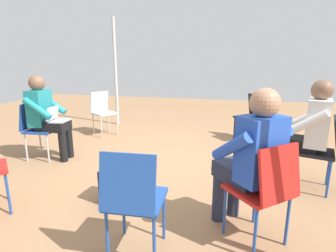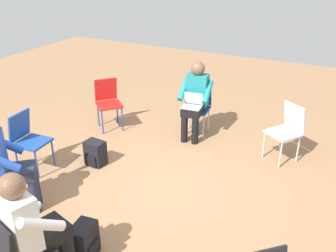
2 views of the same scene
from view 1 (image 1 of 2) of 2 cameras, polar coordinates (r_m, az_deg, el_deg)
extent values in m
plane|color=#99704C|center=(3.78, -0.84, -8.28)|extent=(14.00, 14.00, 0.00)
cube|color=#1E4799|center=(4.31, -25.70, -0.84)|extent=(0.44, 0.44, 0.03)
cylinder|color=#B7B7BC|center=(4.41, -22.36, -3.21)|extent=(0.02, 0.02, 0.42)
cylinder|color=#B7B7BC|center=(4.14, -24.68, -4.53)|extent=(0.02, 0.02, 0.42)
cylinder|color=#B7B7BC|center=(4.59, -26.04, -2.95)|extent=(0.02, 0.02, 0.42)
cylinder|color=#B7B7BC|center=(4.33, -28.50, -4.19)|extent=(0.02, 0.02, 0.42)
cube|color=#1E4799|center=(4.37, -28.07, 2.00)|extent=(0.14, 0.39, 0.40)
cube|color=#1E4799|center=(2.01, -6.84, -15.51)|extent=(0.43, 0.43, 0.03)
cylinder|color=#1E4799|center=(2.31, -9.62, -17.88)|extent=(0.02, 0.02, 0.42)
cylinder|color=#1E4799|center=(2.23, -0.91, -18.93)|extent=(0.02, 0.02, 0.42)
cylinder|color=#1E4799|center=(2.05, -13.07, -22.61)|extent=(0.02, 0.02, 0.42)
cylinder|color=#1E4799|center=(1.96, -3.01, -24.18)|extent=(0.02, 0.02, 0.42)
cube|color=#1E4799|center=(1.75, -8.89, -12.30)|extent=(0.39, 0.12, 0.40)
cube|color=red|center=(2.23, 18.85, -13.13)|extent=(0.56, 0.56, 0.03)
cylinder|color=#1E4799|center=(2.34, 12.24, -17.62)|extent=(0.02, 0.02, 0.42)
cylinder|color=#1E4799|center=(2.55, 18.39, -15.28)|extent=(0.02, 0.02, 0.42)
cylinder|color=#1E4799|center=(2.14, 18.44, -21.41)|extent=(0.02, 0.02, 0.42)
cylinder|color=#1E4799|center=(2.36, 24.55, -18.34)|extent=(0.02, 0.02, 0.42)
cube|color=red|center=(2.03, 23.20, -9.57)|extent=(0.35, 0.32, 0.40)
cube|color=black|center=(5.01, 17.13, 1.80)|extent=(0.57, 0.57, 0.03)
cylinder|color=black|center=(4.82, 17.00, -1.38)|extent=(0.02, 0.02, 0.42)
cylinder|color=black|center=(5.06, 14.23, -0.52)|extent=(0.02, 0.02, 0.42)
cylinder|color=black|center=(5.07, 19.66, -0.87)|extent=(0.02, 0.02, 0.42)
cylinder|color=black|center=(5.29, 16.91, -0.07)|extent=(0.02, 0.02, 0.42)
cube|color=black|center=(5.11, 18.78, 4.36)|extent=(0.33, 0.34, 0.40)
cube|color=black|center=(3.37, 29.14, -4.97)|extent=(0.49, 0.49, 0.03)
cylinder|color=#1E4799|center=(3.29, 25.62, -9.19)|extent=(0.02, 0.02, 0.42)
cylinder|color=#1E4799|center=(3.61, 26.10, -7.26)|extent=(0.02, 0.02, 0.42)
cylinder|color=#1E4799|center=(3.29, 31.58, -9.90)|extent=(0.02, 0.02, 0.42)
cylinder|color=#1E4799|center=(3.61, 31.51, -7.90)|extent=(0.02, 0.02, 0.42)
cylinder|color=#1E4799|center=(3.26, -31.77, -10.14)|extent=(0.02, 0.02, 0.42)
cylinder|color=#1E4799|center=(2.95, -31.45, -12.55)|extent=(0.02, 0.02, 0.42)
cube|color=#B7B7BC|center=(5.34, -13.66, 2.73)|extent=(0.56, 0.56, 0.03)
cylinder|color=#B7B7BC|center=(5.32, -11.04, 0.34)|extent=(0.02, 0.02, 0.42)
cylinder|color=#B7B7BC|center=(5.16, -14.29, -0.24)|extent=(0.02, 0.02, 0.42)
cylinder|color=#B7B7BC|center=(5.61, -12.82, 0.94)|extent=(0.02, 0.02, 0.42)
cylinder|color=#B7B7BC|center=(5.46, -15.94, 0.41)|extent=(0.02, 0.02, 0.42)
cube|color=#B7B7BC|center=(5.47, -14.73, 5.21)|extent=(0.29, 0.37, 0.40)
cylinder|color=black|center=(4.25, -20.72, -3.47)|extent=(0.11, 0.11, 0.45)
cylinder|color=black|center=(4.10, -21.90, -4.18)|extent=(0.11, 0.11, 0.45)
cube|color=black|center=(4.19, -23.65, 0.06)|extent=(0.45, 0.35, 0.14)
cube|color=teal|center=(4.24, -26.17, 3.55)|extent=(0.26, 0.36, 0.52)
sphere|color=brown|center=(4.20, -26.68, 8.37)|extent=(0.22, 0.22, 0.22)
cylinder|color=teal|center=(4.35, -23.66, 4.37)|extent=(0.40, 0.13, 0.31)
cylinder|color=teal|center=(4.02, -26.58, 3.39)|extent=(0.40, 0.13, 0.31)
cube|color=#9EA0A5|center=(4.12, -22.43, 1.06)|extent=(0.25, 0.32, 0.02)
cube|color=#B2D1F2|center=(4.15, -23.88, 2.55)|extent=(0.08, 0.30, 0.20)
cylinder|color=black|center=(3.37, 22.59, -8.05)|extent=(0.11, 0.11, 0.45)
cylinder|color=black|center=(3.54, 23.00, -7.06)|extent=(0.11, 0.11, 0.45)
cube|color=black|center=(3.36, 26.08, -3.36)|extent=(0.49, 0.40, 0.14)
cube|color=silver|center=(3.29, 29.81, 0.58)|extent=(0.30, 0.39, 0.52)
sphere|color=brown|center=(3.24, 30.56, 6.77)|extent=(0.22, 0.22, 0.22)
cylinder|color=silver|center=(3.09, 27.96, 0.54)|extent=(0.41, 0.19, 0.31)
cylinder|color=silver|center=(3.49, 28.29, 1.83)|extent=(0.41, 0.19, 0.31)
cylinder|color=#23283D|center=(2.50, 10.92, -14.96)|extent=(0.11, 0.11, 0.45)
cylinder|color=#23283D|center=(2.61, 14.14, -13.90)|extent=(0.11, 0.11, 0.45)
cube|color=#23283D|center=(2.32, 15.61, -9.79)|extent=(0.50, 0.51, 0.14)
cube|color=blue|center=(2.10, 19.55, -4.94)|extent=(0.40, 0.39, 0.52)
sphere|color=#A87A5B|center=(2.02, 20.36, 4.75)|extent=(0.22, 0.22, 0.22)
cylinder|color=blue|center=(2.03, 13.66, -4.43)|extent=(0.33, 0.36, 0.31)
cylinder|color=blue|center=(2.30, 21.23, -2.82)|extent=(0.33, 0.36, 0.31)
cube|color=black|center=(2.84, -11.65, -12.36)|extent=(0.22, 0.30, 0.36)
cube|color=black|center=(2.88, -11.57, -13.81)|extent=(0.27, 0.22, 0.16)
cube|color=black|center=(3.50, 18.98, -7.74)|extent=(0.30, 0.23, 0.36)
cube|color=black|center=(3.53, 18.88, -8.97)|extent=(0.22, 0.27, 0.16)
cylinder|color=#B2B2B7|center=(6.15, -11.36, 11.36)|extent=(0.07, 0.07, 2.39)
camera|label=2|loc=(6.06, 42.87, 23.81)|focal=40.00mm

